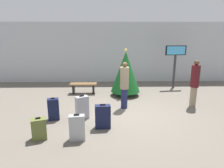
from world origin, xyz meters
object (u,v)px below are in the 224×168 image
object	(u,v)px
flight_info_kiosk	(175,58)
traveller_0	(195,82)
suitcase_1	(53,109)
suitcase_2	(103,117)
suitcase_3	(39,129)
waiting_bench	(83,86)
suitcase_0	(77,128)
suitcase_4	(82,107)
traveller_1	(124,84)
holiday_tree	(126,72)

from	to	relation	value
flight_info_kiosk	traveller_0	distance (m)	2.82
suitcase_1	suitcase_2	size ratio (longest dim) A/B	1.00
flight_info_kiosk	traveller_0	world-z (taller)	flight_info_kiosk
traveller_0	suitcase_3	bearing A→B (deg)	-155.31
waiting_bench	suitcase_1	world-z (taller)	suitcase_1
waiting_bench	suitcase_0	world-z (taller)	suitcase_0
suitcase_0	suitcase_2	world-z (taller)	suitcase_2
flight_info_kiosk	suitcase_4	distance (m)	5.83
suitcase_0	suitcase_4	size ratio (longest dim) A/B	0.92
traveller_0	suitcase_4	size ratio (longest dim) A/B	2.23
traveller_1	waiting_bench	bearing A→B (deg)	131.94
traveller_1	suitcase_2	size ratio (longest dim) A/B	2.31
holiday_tree	suitcase_2	size ratio (longest dim) A/B	2.77
suitcase_0	suitcase_1	xyz separation A→B (m)	(-0.95, 1.33, 0.01)
flight_info_kiosk	waiting_bench	xyz separation A→B (m)	(-4.54, -0.92, -1.18)
suitcase_3	suitcase_4	bearing A→B (deg)	52.89
holiday_tree	suitcase_1	bearing A→B (deg)	-135.06
flight_info_kiosk	waiting_bench	bearing A→B (deg)	-168.59
traveller_0	suitcase_3	size ratio (longest dim) A/B	2.88
waiting_bench	suitcase_3	xyz separation A→B (m)	(-0.74, -4.21, -0.05)
suitcase_1	suitcase_0	bearing A→B (deg)	-54.48
traveller_1	suitcase_0	bearing A→B (deg)	-121.75
traveller_0	suitcase_4	world-z (taller)	traveller_0
waiting_bench	suitcase_4	xyz separation A→B (m)	(0.27, -2.88, 0.04)
traveller_0	suitcase_4	xyz separation A→B (m)	(-4.15, -1.04, -0.57)
waiting_bench	traveller_0	xyz separation A→B (m)	(4.42, -1.84, 0.61)
waiting_bench	suitcase_3	bearing A→B (deg)	-99.94
waiting_bench	suitcase_4	world-z (taller)	suitcase_4
holiday_tree	suitcase_1	xyz separation A→B (m)	(-2.58, -2.58, -0.73)
waiting_bench	suitcase_1	size ratio (longest dim) A/B	1.63
flight_info_kiosk	traveller_0	bearing A→B (deg)	-92.51
suitcase_4	flight_info_kiosk	bearing A→B (deg)	41.67
traveller_0	suitcase_3	world-z (taller)	traveller_0
traveller_1	suitcase_3	size ratio (longest dim) A/B	2.80
suitcase_3	suitcase_4	xyz separation A→B (m)	(1.01, 1.33, 0.09)
traveller_1	suitcase_4	size ratio (longest dim) A/B	2.17
holiday_tree	traveller_1	xyz separation A→B (m)	(-0.18, -1.57, -0.17)
waiting_bench	holiday_tree	bearing A→B (deg)	-10.97
suitcase_0	suitcase_4	xyz separation A→B (m)	(-0.03, 1.41, 0.03)
suitcase_2	traveller_1	bearing A→B (deg)	64.77
holiday_tree	traveller_1	distance (m)	1.59
holiday_tree	suitcase_1	size ratio (longest dim) A/B	2.78
flight_info_kiosk	traveller_1	world-z (taller)	flight_info_kiosk
suitcase_3	suitcase_0	bearing A→B (deg)	-4.08
suitcase_1	suitcase_4	size ratio (longest dim) A/B	0.94
traveller_1	suitcase_4	bearing A→B (deg)	-147.54
suitcase_1	suitcase_4	distance (m)	0.93
holiday_tree	traveller_0	bearing A→B (deg)	-30.57
suitcase_2	holiday_tree	bearing A→B (deg)	73.42
suitcase_1	suitcase_3	world-z (taller)	suitcase_1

